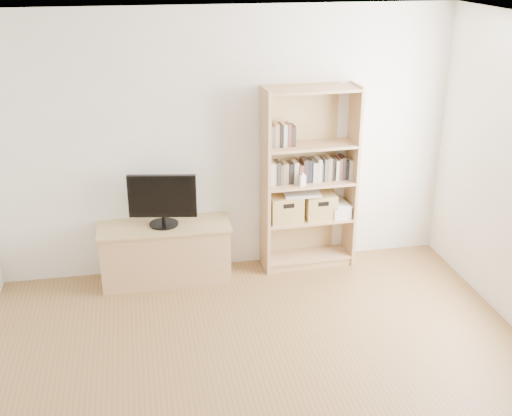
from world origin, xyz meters
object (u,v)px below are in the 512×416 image
object	(u,v)px
tv_stand	(166,253)
laptop	(301,193)
bookshelf	(309,179)
basket_right	(319,205)
television	(163,200)
basket_left	(285,208)
baby_monitor	(303,180)

from	to	relation	value
tv_stand	laptop	size ratio (longest dim) A/B	3.43
tv_stand	bookshelf	bearing A→B (deg)	3.51
basket_right	television	bearing A→B (deg)	-179.59
basket_left	laptop	bearing A→B (deg)	-3.27
bookshelf	laptop	bearing A→B (deg)	-172.84
laptop	tv_stand	bearing A→B (deg)	-174.19
basket_right	laptop	bearing A→B (deg)	-178.31
baby_monitor	laptop	xyz separation A→B (m)	(0.02, 0.09, -0.17)
bookshelf	basket_left	world-z (taller)	bookshelf
television	bookshelf	bearing A→B (deg)	12.62
tv_stand	laptop	distance (m)	1.47
television	baby_monitor	xyz separation A→B (m)	(1.36, -0.04, 0.12)
tv_stand	basket_left	world-z (taller)	basket_left
basket_left	laptop	world-z (taller)	laptop
bookshelf	basket_right	world-z (taller)	bookshelf
television	basket_right	size ratio (longest dim) A/B	2.12
bookshelf	television	size ratio (longest dim) A/B	2.88
baby_monitor	basket_right	bearing A→B (deg)	12.02
tv_stand	television	size ratio (longest dim) A/B	1.90
tv_stand	laptop	bearing A→B (deg)	3.11
television	baby_monitor	distance (m)	1.37
tv_stand	baby_monitor	world-z (taller)	baby_monitor
basket_right	tv_stand	bearing A→B (deg)	-179.59
basket_left	basket_right	world-z (taller)	basket_left
bookshelf	baby_monitor	world-z (taller)	bookshelf
baby_monitor	basket_right	world-z (taller)	baby_monitor
bookshelf	basket_right	distance (m)	0.31
tv_stand	basket_right	bearing A→B (deg)	3.29
tv_stand	laptop	world-z (taller)	laptop
television	basket_right	distance (m)	1.59
television	laptop	xyz separation A→B (m)	(1.38, 0.05, -0.05)
tv_stand	television	distance (m)	0.56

